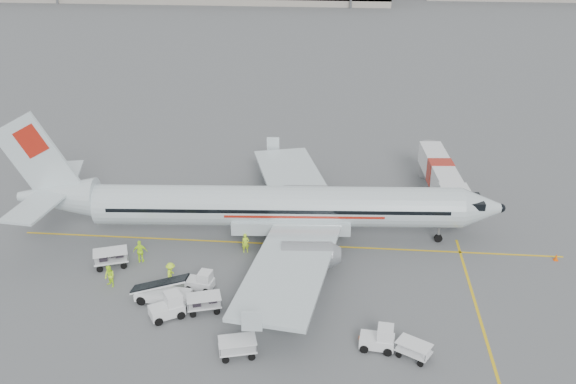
{
  "coord_description": "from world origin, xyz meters",
  "views": [
    {
      "loc": [
        4.31,
        -45.37,
        26.11
      ],
      "look_at": [
        0.0,
        2.0,
        3.8
      ],
      "focal_mm": 40.0,
      "sensor_mm": 36.0,
      "label": 1
    }
  ],
  "objects_px": {
    "jet_bridge": "(439,181)",
    "tug_aft": "(166,306)",
    "tug_mid": "(200,280)",
    "tug_fore": "(377,337)",
    "belt_loader": "(162,284)",
    "aircraft": "(278,181)"
  },
  "relations": [
    {
      "from": "aircraft",
      "to": "jet_bridge",
      "type": "height_order",
      "value": "aircraft"
    },
    {
      "from": "aircraft",
      "to": "tug_fore",
      "type": "distance_m",
      "value": 15.91
    },
    {
      "from": "aircraft",
      "to": "jet_bridge",
      "type": "distance_m",
      "value": 17.08
    },
    {
      "from": "belt_loader",
      "to": "tug_mid",
      "type": "xyz_separation_m",
      "value": [
        2.24,
        1.67,
        -0.62
      ]
    },
    {
      "from": "aircraft",
      "to": "tug_aft",
      "type": "distance_m",
      "value": 13.67
    },
    {
      "from": "jet_bridge",
      "to": "tug_fore",
      "type": "height_order",
      "value": "jet_bridge"
    },
    {
      "from": "tug_fore",
      "to": "aircraft",
      "type": "bearing_deg",
      "value": 126.56
    },
    {
      "from": "aircraft",
      "to": "tug_aft",
      "type": "relative_size",
      "value": 17.22
    },
    {
      "from": "belt_loader",
      "to": "tug_aft",
      "type": "height_order",
      "value": "belt_loader"
    },
    {
      "from": "tug_mid",
      "to": "tug_aft",
      "type": "bearing_deg",
      "value": -103.77
    },
    {
      "from": "aircraft",
      "to": "tug_mid",
      "type": "relative_size",
      "value": 19.97
    },
    {
      "from": "tug_fore",
      "to": "tug_mid",
      "type": "bearing_deg",
      "value": 162.79
    },
    {
      "from": "jet_bridge",
      "to": "tug_mid",
      "type": "relative_size",
      "value": 7.43
    },
    {
      "from": "tug_fore",
      "to": "jet_bridge",
      "type": "bearing_deg",
      "value": 80.59
    },
    {
      "from": "jet_bridge",
      "to": "tug_aft",
      "type": "distance_m",
      "value": 28.83
    },
    {
      "from": "tug_fore",
      "to": "tug_aft",
      "type": "xyz_separation_m",
      "value": [
        -14.01,
        2.0,
        0.04
      ]
    },
    {
      "from": "jet_bridge",
      "to": "tug_fore",
      "type": "xyz_separation_m",
      "value": [
        -6.42,
        -22.32,
        -1.07
      ]
    },
    {
      "from": "belt_loader",
      "to": "tug_mid",
      "type": "bearing_deg",
      "value": 41.87
    },
    {
      "from": "jet_bridge",
      "to": "tug_aft",
      "type": "bearing_deg",
      "value": -139.64
    },
    {
      "from": "jet_bridge",
      "to": "belt_loader",
      "type": "xyz_separation_m",
      "value": [
        -21.16,
        -18.46,
        -0.53
      ]
    },
    {
      "from": "tug_fore",
      "to": "tug_mid",
      "type": "relative_size",
      "value": 1.1
    },
    {
      "from": "tug_mid",
      "to": "tug_aft",
      "type": "relative_size",
      "value": 0.86
    }
  ]
}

